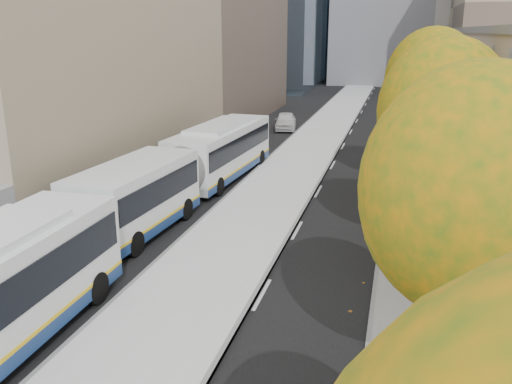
% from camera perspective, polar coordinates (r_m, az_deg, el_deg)
% --- Properties ---
extents(bus_platform, '(4.25, 150.00, 0.15)m').
position_cam_1_polar(bus_platform, '(33.71, 4.10, 2.81)').
color(bus_platform, silver).
rests_on(bus_platform, ground).
extents(sidewalk, '(4.75, 150.00, 0.08)m').
position_cam_1_polar(sidewalk, '(33.22, 17.78, 1.78)').
color(sidewalk, gray).
rests_on(sidewalk, ground).
extents(tree_c, '(4.20, 4.20, 7.28)m').
position_cam_1_polar(tree_c, '(10.66, 21.93, -0.11)').
color(tree_c, black).
rests_on(tree_c, sidewalk).
extents(tree_d, '(4.40, 4.40, 7.60)m').
position_cam_1_polar(tree_d, '(19.40, 19.11, 7.93)').
color(tree_d, black).
rests_on(tree_d, sidewalk).
extents(tree_e, '(4.60, 4.60, 7.92)m').
position_cam_1_polar(tree_e, '(28.31, 18.03, 10.94)').
color(tree_e, black).
rests_on(tree_e, sidewalk).
extents(bus_far, '(3.70, 17.79, 2.94)m').
position_cam_1_polar(bus_far, '(27.24, -6.79, 2.72)').
color(bus_far, silver).
rests_on(bus_far, ground).
extents(distant_car, '(2.42, 4.49, 1.45)m').
position_cam_1_polar(distant_car, '(46.44, 3.13, 7.47)').
color(distant_car, silver).
rests_on(distant_car, ground).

